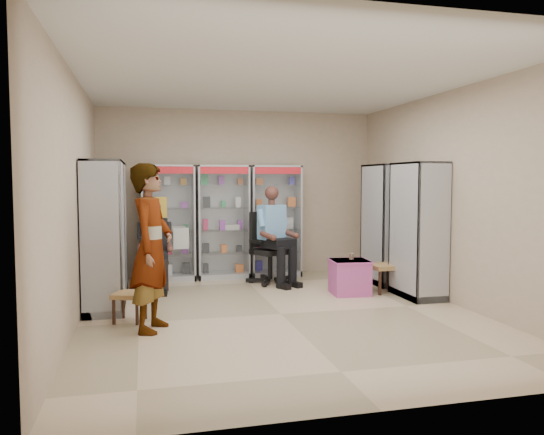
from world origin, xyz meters
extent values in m
plane|color=#C9AE8C|center=(0.00, 0.00, 0.00)|extent=(6.00, 6.00, 0.00)
cube|color=tan|center=(0.00, 3.00, 1.50)|extent=(5.00, 0.02, 3.00)
cube|color=tan|center=(0.00, -3.00, 1.50)|extent=(5.00, 0.02, 3.00)
cube|color=tan|center=(-2.50, 0.00, 1.50)|extent=(0.02, 6.00, 3.00)
cube|color=tan|center=(2.50, 0.00, 1.50)|extent=(0.02, 6.00, 3.00)
cube|color=silver|center=(0.00, 0.00, 3.00)|extent=(5.00, 6.00, 0.02)
cube|color=#B6B8BE|center=(-1.30, 2.73, 1.00)|extent=(0.90, 0.50, 2.00)
cube|color=#B4B7BB|center=(-0.35, 2.73, 1.00)|extent=(0.90, 0.50, 2.00)
cube|color=#BABCC2|center=(0.60, 2.73, 1.00)|extent=(0.90, 0.50, 2.00)
cube|color=silver|center=(2.23, 1.60, 1.00)|extent=(0.90, 0.50, 2.00)
cube|color=silver|center=(2.23, 0.50, 1.00)|extent=(0.90, 0.50, 2.00)
cube|color=#B7B9BF|center=(-2.23, 1.80, 1.00)|extent=(0.90, 0.50, 2.00)
cube|color=#A7AAAF|center=(-2.23, 0.70, 1.00)|extent=(0.90, 0.50, 2.00)
cube|color=#302212|center=(-1.55, 2.00, 0.47)|extent=(0.42, 0.42, 0.94)
cube|color=black|center=(0.36, 2.07, 0.60)|extent=(0.87, 0.87, 1.21)
cube|color=#C14D99|center=(1.33, 0.93, 0.26)|extent=(0.59, 0.57, 0.52)
cylinder|color=#5D2608|center=(1.38, 0.99, 0.57)|extent=(0.07, 0.07, 0.10)
cube|color=#B5814C|center=(1.90, 0.93, 0.22)|extent=(0.47, 0.47, 0.43)
cube|color=tan|center=(-1.90, 0.08, 0.18)|extent=(0.47, 0.47, 0.36)
imported|color=#9A9A9C|center=(-1.63, -0.37, 0.96)|extent=(0.68, 0.82, 1.93)
camera|label=1|loc=(-1.72, -6.56, 1.73)|focal=35.00mm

